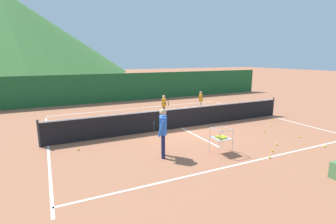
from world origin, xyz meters
name	(u,v)px	position (x,y,z in m)	size (l,w,h in m)	color
ground_plane	(181,128)	(0.00, 0.00, 0.00)	(120.00, 120.00, 0.00)	#A86647
line_baseline_near	(249,162)	(0.00, -4.51, 0.00)	(11.54, 0.08, 0.01)	white
line_baseline_far	(142,108)	(0.00, 5.45, 0.00)	(11.54, 0.08, 0.01)	white
line_sideline_west	(48,146)	(-5.77, 0.00, 0.00)	(0.08, 9.95, 0.01)	white
line_sideline_east	(269,116)	(5.77, 0.00, 0.00)	(0.08, 9.95, 0.01)	white
line_service_center	(181,128)	(0.00, 0.00, 0.00)	(0.08, 6.03, 0.01)	white
tennis_net	(181,118)	(0.00, 0.00, 0.50)	(12.15, 0.08, 1.05)	#333338
instructor	(163,128)	(-2.29, -2.87, 1.00)	(0.50, 0.83, 1.66)	#191E4C
student_0	(164,104)	(0.29, 2.53, 0.73)	(0.42, 0.68, 1.22)	black
student_1	(201,99)	(3.04, 2.98, 0.73)	(0.44, 0.45, 1.22)	silver
ball_cart	(221,137)	(-0.34, -3.47, 0.58)	(0.58, 0.58, 0.90)	#B7B7BC
tennis_ball_0	(78,149)	(-4.79, -1.00, 0.03)	(0.07, 0.07, 0.07)	yellow
tennis_ball_1	(264,132)	(3.01, -2.29, 0.03)	(0.07, 0.07, 0.07)	yellow
tennis_ball_2	(271,125)	(4.14, -1.64, 0.03)	(0.07, 0.07, 0.07)	yellow
tennis_ball_3	(277,144)	(2.10, -3.76, 0.03)	(0.07, 0.07, 0.07)	yellow
tennis_ball_4	(272,151)	(1.40, -4.17, 0.03)	(0.07, 0.07, 0.07)	yellow
tennis_ball_5	(325,147)	(3.52, -4.71, 0.03)	(0.07, 0.07, 0.07)	yellow
tennis_ball_6	(299,137)	(3.74, -3.50, 0.03)	(0.07, 0.07, 0.07)	yellow
tennis_ball_7	(270,157)	(0.85, -4.57, 0.03)	(0.07, 0.07, 0.07)	yellow
tennis_ball_8	(273,119)	(5.17, -0.81, 0.03)	(0.07, 0.07, 0.07)	yellow
windscreen_fence	(127,87)	(0.00, 8.62, 1.06)	(25.38, 0.08, 2.12)	#1E5B2D
hill_1	(4,32)	(-12.47, 56.14, 8.72)	(51.40, 51.40, 17.43)	#427A38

